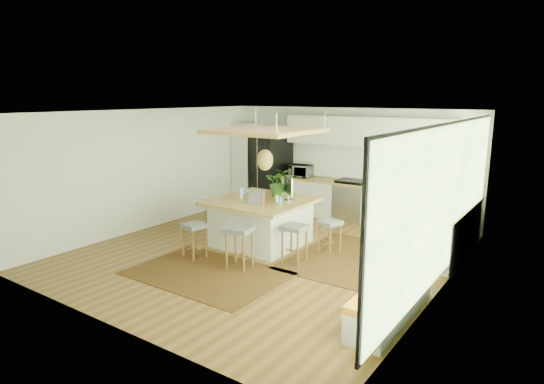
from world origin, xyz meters
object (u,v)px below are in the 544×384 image
Objects in this scene: stool_right_front at (294,244)px; stool_right_back at (330,235)px; laptop at (254,197)px; microwave at (301,170)px; fridge at (270,173)px; stool_near_left at (194,240)px; monitor at (288,188)px; island at (261,222)px; stool_near_right at (239,248)px; island_plant at (279,186)px; stool_left_side at (218,218)px.

stool_right_back is at bearing 73.12° from stool_right_front.
microwave is at bearing 97.35° from laptop.
fridge is 3.05× the size of stool_near_left.
monitor is (-0.65, 0.79, 0.83)m from stool_right_front.
monitor is at bearing 27.98° from island.
fridge reaches higher than stool_right_back.
fridge is 5.36× the size of laptop.
laptop is (-1.07, 0.20, 0.70)m from stool_right_front.
laptop is (-0.40, 0.97, 0.70)m from stool_near_right.
stool_right_back is (1.94, 1.71, 0.00)m from stool_near_left.
stool_near_right is at bearing -70.23° from island.
stool_near_right is 1.41× the size of monitor.
laptop reaches higher than stool_right_front.
laptop reaches higher than island.
stool_right_front reaches higher than stool_right_back.
laptop is (1.78, -3.09, 0.12)m from fridge.
laptop is at bearing -95.59° from island_plant.
island is at bearing -83.04° from microwave.
microwave reaches higher than stool_near_right.
microwave is (0.98, -0.00, 0.19)m from fridge.
stool_right_back is at bearing -5.57° from island_plant.
monitor reaches higher than island.
stool_left_side is 1.26× the size of island_plant.
laptop is 0.67× the size of microwave.
stool_right_back is (1.39, 0.33, -0.11)m from island.
stool_near_right is 1.88m from stool_right_back.
monitor is at bearing 89.38° from stool_near_right.
stool_right_back is at bearing -56.75° from microwave.
island is 1.39m from stool_near_right.
island is 3.25× the size of microwave.
stool_right_front reaches higher than stool_near_left.
microwave is (0.48, 2.69, 0.76)m from stool_left_side.
monitor reaches higher than stool_left_side.
stool_near_right is 1.24× the size of island_plant.
island_plant is (0.08, 0.79, 0.12)m from laptop.
fridge is 4.34m from stool_near_left.
stool_right_front is 1.29m from laptop.
stool_near_right is 4.30m from microwave.
stool_right_front is 1.33× the size of monitor.
stool_near_right is (2.19, -4.06, -0.57)m from fridge.
laptop is at bearing -84.19° from monitor.
stool_near_right is at bearing -81.51° from microwave.
fridge is 0.99m from microwave.
stool_near_right is at bearing -44.64° from fridge.
stool_near_right is 1.32× the size of microwave.
stool_near_left is at bearing -57.07° from fridge.
stool_near_right is 1.77m from monitor.
monitor reaches higher than stool_right_back.
stool_left_side is 1.91m from monitor.
stool_near_left is (-0.54, -1.38, -0.11)m from island.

